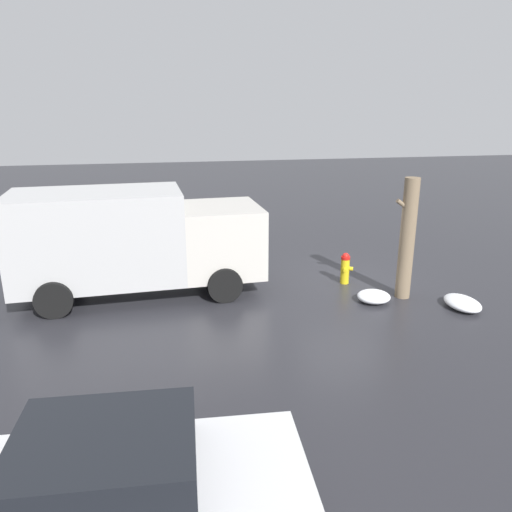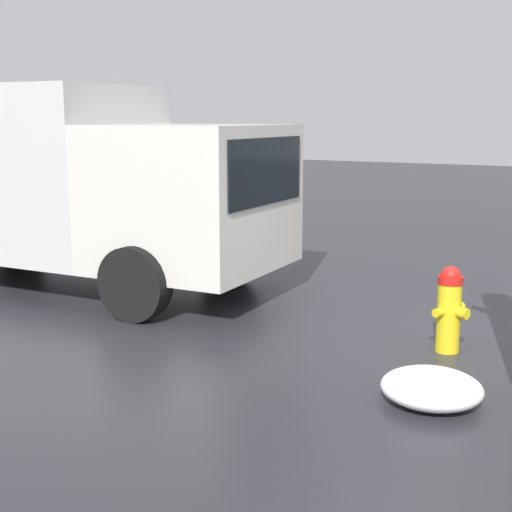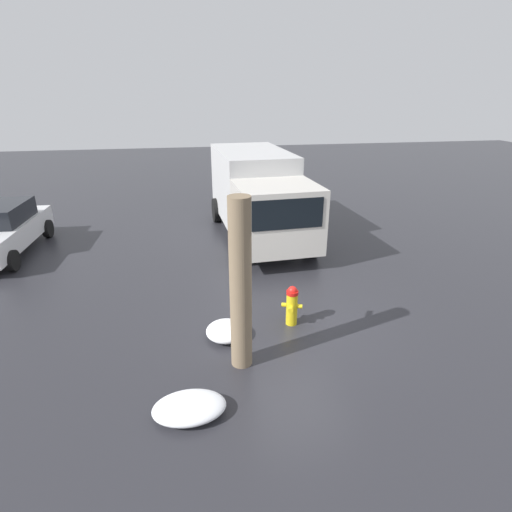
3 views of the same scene
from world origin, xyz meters
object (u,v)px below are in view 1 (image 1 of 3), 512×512
Objects in this scene: fire_hydrant at (345,268)px; delivery_truck at (134,239)px; parked_car at (123,489)px; tree_trunk at (407,239)px.

delivery_truck is at bearing -161.67° from fire_hydrant.
parked_car reaches higher than fire_hydrant.
delivery_truck is (5.75, -0.32, 1.06)m from fire_hydrant.
delivery_truck is 1.53× the size of parked_car.
tree_trunk is at bearing 137.13° from parked_car.
parked_car is at bearing -104.02° from fire_hydrant.
tree_trunk is 0.74× the size of parked_car.
parked_car is at bearing -1.85° from delivery_truck.
fire_hydrant is 5.85m from delivery_truck.
tree_trunk reaches higher than fire_hydrant.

